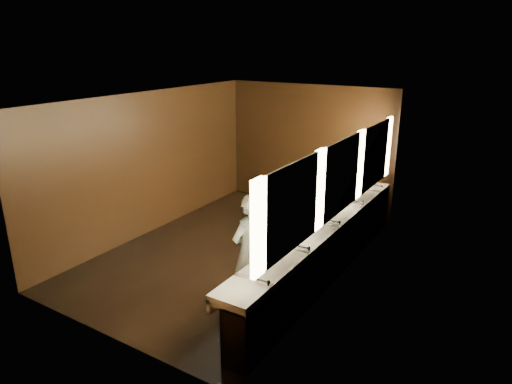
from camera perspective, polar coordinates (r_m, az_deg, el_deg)
floor at (r=8.52m, az=-2.62°, el=-7.37°), size 6.00×6.00×0.00m
ceiling at (r=7.73m, az=-2.93°, el=11.67°), size 4.00×6.00×0.02m
wall_back at (r=10.54m, az=6.56°, el=5.65°), size 4.00×0.02×2.80m
wall_front at (r=5.95m, az=-19.44°, el=-5.47°), size 4.00×0.02×2.80m
wall_left at (r=9.26m, az=-13.03°, el=3.51°), size 0.02×6.00×2.80m
wall_right at (r=7.12m, az=10.61°, el=-0.78°), size 0.02×6.00×2.80m
sink_counter at (r=7.53m, az=8.74°, el=-7.03°), size 0.55×5.40×1.01m
mirror_band at (r=7.02m, az=10.63°, el=1.94°), size 0.06×5.03×1.15m
person at (r=6.57m, az=-0.84°, el=-7.35°), size 0.54×0.70×1.70m
trash_bin at (r=6.57m, az=1.73°, el=-12.74°), size 0.52×0.52×0.61m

